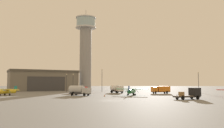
% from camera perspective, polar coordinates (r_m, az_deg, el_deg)
% --- Properties ---
extents(ground_plane, '(400.00, 400.00, 0.00)m').
position_cam_1_polar(ground_plane, '(50.70, -0.90, -9.17)').
color(ground_plane, slate).
extents(control_tower, '(10.81, 10.81, 42.85)m').
position_cam_1_polar(control_tower, '(121.45, -6.67, 4.27)').
color(control_tower, gray).
rests_on(control_tower, ground_plane).
extents(hangar, '(36.77, 32.02, 9.90)m').
position_cam_1_polar(hangar, '(117.93, -17.06, -3.98)').
color(hangar, '#6B665B').
rests_on(hangar, ground_plane).
extents(airplane_green, '(10.03, 7.86, 2.97)m').
position_cam_1_polar(airplane_green, '(70.25, 4.94, -6.77)').
color(airplane_green, '#287A42').
rests_on(airplane_green, ground_plane).
extents(airplane_yellow, '(9.38, 7.46, 2.86)m').
position_cam_1_polar(airplane_yellow, '(76.47, -24.94, -6.22)').
color(airplane_yellow, gold).
rests_on(airplane_yellow, ground_plane).
extents(truck_box_orange, '(6.79, 4.01, 2.64)m').
position_cam_1_polar(truck_box_orange, '(82.92, 12.20, -6.26)').
color(truck_box_orange, '#38383D').
rests_on(truck_box_orange, ground_plane).
extents(truck_fuel_tanker_white, '(5.26, 6.43, 2.95)m').
position_cam_1_polar(truck_fuel_tanker_white, '(86.17, 1.14, -6.21)').
color(truck_fuel_tanker_white, '#38383D').
rests_on(truck_fuel_tanker_white, ground_plane).
extents(truck_fuel_tanker_silver, '(7.12, 4.88, 3.02)m').
position_cam_1_polar(truck_fuel_tanker_silver, '(69.66, -8.28, -6.53)').
color(truck_fuel_tanker_silver, '#38383D').
rests_on(truck_fuel_tanker_silver, ground_plane).
extents(truck_box_red, '(5.89, 5.14, 2.64)m').
position_cam_1_polar(truck_box_red, '(85.63, -8.11, -6.27)').
color(truck_box_red, '#38383D').
rests_on(truck_box_red, ground_plane).
extents(truck_flatbed_black, '(6.87, 4.64, 2.69)m').
position_cam_1_polar(truck_flatbed_black, '(57.33, 19.21, -7.09)').
color(truck_flatbed_black, '#38383D').
rests_on(truck_flatbed_black, ground_plane).
extents(light_post_west, '(0.44, 0.44, 9.66)m').
position_cam_1_polar(light_post_west, '(95.38, -2.55, -3.64)').
color(light_post_west, '#38383D').
rests_on(light_post_west, ground_plane).
extents(light_post_east, '(0.44, 0.44, 7.52)m').
position_cam_1_polar(light_post_east, '(94.94, -9.78, -4.25)').
color(light_post_east, '#38383D').
rests_on(light_post_east, ground_plane).
extents(light_post_north, '(0.44, 0.44, 8.13)m').
position_cam_1_polar(light_post_north, '(96.32, 20.96, -3.82)').
color(light_post_north, '#38383D').
rests_on(light_post_north, ground_plane).
extents(light_post_centre, '(0.44, 0.44, 7.48)m').
position_cam_1_polar(light_post_centre, '(95.09, -11.41, -4.24)').
color(light_post_centre, '#38383D').
rests_on(light_post_centre, ground_plane).
extents(traffic_cone_near_left, '(0.36, 0.36, 0.55)m').
position_cam_1_polar(traffic_cone_near_left, '(64.81, -1.89, -7.95)').
color(traffic_cone_near_left, black).
rests_on(traffic_cone_near_left, ground_plane).
extents(traffic_cone_near_right, '(0.36, 0.36, 0.69)m').
position_cam_1_polar(traffic_cone_near_right, '(64.52, 19.92, -7.62)').
color(traffic_cone_near_right, black).
rests_on(traffic_cone_near_right, ground_plane).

